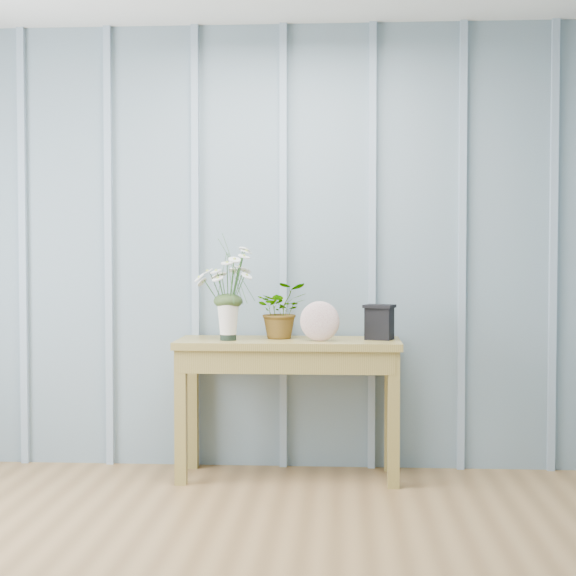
# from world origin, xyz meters

# --- Properties ---
(room_shell) EXTENTS (4.00, 4.50, 2.50)m
(room_shell) POSITION_xyz_m (0.00, 0.92, 1.99)
(room_shell) COLOR gray
(room_shell) RESTS_ON ground
(sideboard) EXTENTS (1.20, 0.45, 0.75)m
(sideboard) POSITION_xyz_m (0.29, 1.99, 0.64)
(sideboard) COLOR olive
(sideboard) RESTS_ON ground
(daisy_vase) EXTENTS (0.38, 0.29, 0.54)m
(daisy_vase) POSITION_xyz_m (-0.02, 1.93, 1.09)
(daisy_vase) COLOR black
(daisy_vase) RESTS_ON sideboard
(spider_plant) EXTENTS (0.32, 0.30, 0.31)m
(spider_plant) POSITION_xyz_m (0.25, 2.06, 0.90)
(spider_plant) COLOR #283D1B
(spider_plant) RESTS_ON sideboard
(felt_disc_vessel) EXTENTS (0.22, 0.09, 0.21)m
(felt_disc_vessel) POSITION_xyz_m (0.47, 1.91, 0.86)
(felt_disc_vessel) COLOR #92535D
(felt_disc_vessel) RESTS_ON sideboard
(carved_box) EXTENTS (0.19, 0.17, 0.19)m
(carved_box) POSITION_xyz_m (0.78, 2.02, 0.85)
(carved_box) COLOR black
(carved_box) RESTS_ON sideboard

